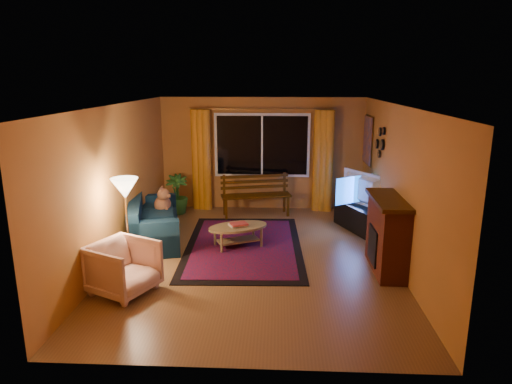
{
  "coord_description": "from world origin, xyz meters",
  "views": [
    {
      "loc": [
        0.37,
        -7.1,
        2.91
      ],
      "look_at": [
        0.0,
        0.3,
        1.05
      ],
      "focal_mm": 32.0,
      "sensor_mm": 36.0,
      "label": 1
    }
  ],
  "objects_px": {
    "sofa": "(154,219)",
    "tv_console": "(358,218)",
    "coffee_table": "(238,236)",
    "bench": "(256,206)",
    "floor_lamp": "(128,227)",
    "armchair": "(123,265)"
  },
  "relations": [
    {
      "from": "coffee_table",
      "to": "tv_console",
      "type": "height_order",
      "value": "tv_console"
    },
    {
      "from": "sofa",
      "to": "armchair",
      "type": "height_order",
      "value": "armchair"
    },
    {
      "from": "floor_lamp",
      "to": "coffee_table",
      "type": "bearing_deg",
      "value": 38.6
    },
    {
      "from": "bench",
      "to": "coffee_table",
      "type": "relative_size",
      "value": 1.4
    },
    {
      "from": "sofa",
      "to": "tv_console",
      "type": "xyz_separation_m",
      "value": [
        3.83,
        0.77,
        -0.15
      ]
    },
    {
      "from": "tv_console",
      "to": "floor_lamp",
      "type": "bearing_deg",
      "value": -172.37
    },
    {
      "from": "sofa",
      "to": "tv_console",
      "type": "bearing_deg",
      "value": -3.02
    },
    {
      "from": "coffee_table",
      "to": "tv_console",
      "type": "bearing_deg",
      "value": 24.72
    },
    {
      "from": "armchair",
      "to": "sofa",
      "type": "bearing_deg",
      "value": 29.7
    },
    {
      "from": "sofa",
      "to": "floor_lamp",
      "type": "bearing_deg",
      "value": -103.68
    },
    {
      "from": "bench",
      "to": "coffee_table",
      "type": "distance_m",
      "value": 1.91
    },
    {
      "from": "sofa",
      "to": "coffee_table",
      "type": "height_order",
      "value": "sofa"
    },
    {
      "from": "armchair",
      "to": "floor_lamp",
      "type": "xyz_separation_m",
      "value": [
        -0.12,
        0.62,
        0.34
      ]
    },
    {
      "from": "coffee_table",
      "to": "floor_lamp",
      "type": "bearing_deg",
      "value": -141.4
    },
    {
      "from": "floor_lamp",
      "to": "armchair",
      "type": "bearing_deg",
      "value": -79.22
    },
    {
      "from": "sofa",
      "to": "floor_lamp",
      "type": "xyz_separation_m",
      "value": [
        0.02,
        -1.5,
        0.35
      ]
    },
    {
      "from": "tv_console",
      "to": "coffee_table",
      "type": "bearing_deg",
      "value": -178.48
    },
    {
      "from": "armchair",
      "to": "coffee_table",
      "type": "bearing_deg",
      "value": -11.63
    },
    {
      "from": "coffee_table",
      "to": "bench",
      "type": "bearing_deg",
      "value": 83.31
    },
    {
      "from": "floor_lamp",
      "to": "tv_console",
      "type": "xyz_separation_m",
      "value": [
        3.81,
        2.27,
        -0.5
      ]
    },
    {
      "from": "bench",
      "to": "tv_console",
      "type": "bearing_deg",
      "value": -35.59
    },
    {
      "from": "sofa",
      "to": "tv_console",
      "type": "height_order",
      "value": "sofa"
    }
  ]
}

